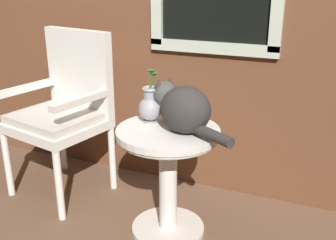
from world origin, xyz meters
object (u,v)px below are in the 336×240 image
(wicker_side_table, at_px, (168,162))
(wicker_chair, at_px, (65,106))
(cat, at_px, (183,108))
(pewter_vase_with_ivy, at_px, (151,105))

(wicker_side_table, xyz_separation_m, wicker_chair, (-0.80, 0.21, 0.15))
(cat, relative_size, pewter_vase_with_ivy, 1.76)
(wicker_side_table, relative_size, pewter_vase_with_ivy, 2.12)
(wicker_chair, relative_size, pewter_vase_with_ivy, 3.60)
(wicker_chair, bearing_deg, pewter_vase_with_ivy, -12.46)
(pewter_vase_with_ivy, bearing_deg, cat, -14.03)
(wicker_side_table, bearing_deg, pewter_vase_with_ivy, 154.75)
(wicker_side_table, distance_m, pewter_vase_with_ivy, 0.32)
(wicker_side_table, height_order, wicker_chair, wicker_chair)
(wicker_side_table, height_order, cat, cat)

